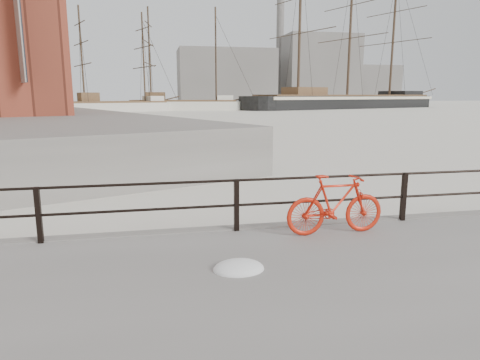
{
  "coord_description": "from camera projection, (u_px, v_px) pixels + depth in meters",
  "views": [
    {
      "loc": [
        -4.99,
        -7.85,
        2.9
      ],
      "look_at": [
        -3.1,
        1.5,
        1.0
      ],
      "focal_mm": 32.0,
      "sensor_mm": 36.0,
      "label": 1
    }
  ],
  "objects": [
    {
      "name": "ground",
      "position": [
        397.0,
        234.0,
        9.08
      ],
      "size": [
        400.0,
        400.0,
        0.0
      ],
      "primitive_type": "plane",
      "color": "white",
      "rests_on": "ground"
    },
    {
      "name": "industrial_east",
      "position": [
        368.0,
        85.0,
        167.11
      ],
      "size": [
        20.0,
        16.0,
        14.0
      ],
      "primitive_type": "cube",
      "color": "gray",
      "rests_on": "ground"
    },
    {
      "name": "barque_black",
      "position": [
        347.0,
        108.0,
        96.55
      ],
      "size": [
        65.88,
        41.23,
        35.28
      ],
      "primitive_type": null,
      "rotation": [
        0.0,
        0.0,
        0.36
      ],
      "color": "black",
      "rests_on": "ground"
    },
    {
      "name": "guardrail",
      "position": [
        404.0,
        197.0,
        8.77
      ],
      "size": [
        28.0,
        0.1,
        1.0
      ],
      "primitive_type": null,
      "color": "black",
      "rests_on": "promenade"
    },
    {
      "name": "industrial_mid",
      "position": [
        317.0,
        70.0,
        156.85
      ],
      "size": [
        26.0,
        20.0,
        24.0
      ],
      "primitive_type": "cube",
      "color": "gray",
      "rests_on": "ground"
    },
    {
      "name": "bicycle",
      "position": [
        335.0,
        204.0,
        7.89
      ],
      "size": [
        1.88,
        0.31,
        1.13
      ],
      "primitive_type": "imported",
      "rotation": [
        0.0,
        0.0,
        0.02
      ],
      "color": "red",
      "rests_on": "promenade"
    },
    {
      "name": "industrial_west",
      "position": [
        226.0,
        77.0,
        145.81
      ],
      "size": [
        32.0,
        18.0,
        18.0
      ],
      "primitive_type": "cube",
      "color": "gray",
      "rests_on": "ground"
    },
    {
      "name": "schooner_mid",
      "position": [
        184.0,
        110.0,
        84.35
      ],
      "size": [
        29.6,
        16.32,
        20.24
      ],
      "primitive_type": null,
      "rotation": [
        0.0,
        0.0,
        -0.17
      ],
      "color": "silver",
      "rests_on": "ground"
    },
    {
      "name": "smokestack",
      "position": [
        280.0,
        42.0,
        157.17
      ],
      "size": [
        2.8,
        2.8,
        44.0
      ],
      "primitive_type": "cylinder",
      "color": "gray",
      "rests_on": "ground"
    },
    {
      "name": "schooner_left",
      "position": [
        117.0,
        112.0,
        77.45
      ],
      "size": [
        26.72,
        19.6,
        18.49
      ],
      "primitive_type": null,
      "rotation": [
        0.0,
        0.0,
        0.4
      ],
      "color": "beige",
      "rests_on": "ground"
    }
  ]
}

